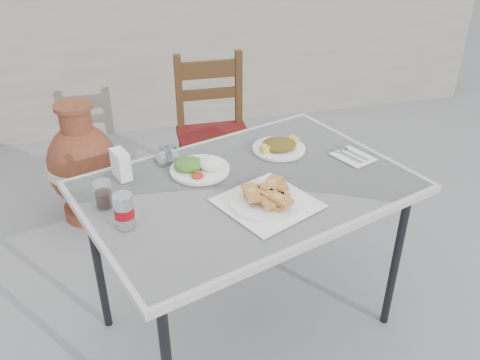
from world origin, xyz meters
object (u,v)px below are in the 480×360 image
object	(u,v)px
napkin_holder	(121,165)
chair	(214,135)
soda_can	(124,211)
condiment_caddy	(169,155)
cafe_table	(248,194)
terracotta_urn	(84,166)
pide_plate	(267,197)
salad_rice_plate	(199,166)
salad_chopped_plate	(279,146)
cola_glass	(104,196)

from	to	relation	value
napkin_holder	chair	distance (m)	1.15
soda_can	chair	size ratio (longest dim) A/B	0.13
condiment_caddy	cafe_table	bearing A→B (deg)	-43.91
condiment_caddy	terracotta_urn	bearing A→B (deg)	116.20
pide_plate	cafe_table	bearing A→B (deg)	100.16
pide_plate	condiment_caddy	size ratio (longest dim) A/B	3.53
salad_rice_plate	chair	size ratio (longest dim) A/B	0.26
salad_rice_plate	soda_can	world-z (taller)	soda_can
soda_can	pide_plate	bearing A→B (deg)	1.03
pide_plate	soda_can	bearing A→B (deg)	-178.97
salad_chopped_plate	soda_can	distance (m)	0.86
napkin_holder	pide_plate	bearing A→B (deg)	-52.60
cafe_table	napkin_holder	xyz separation A→B (m)	(-0.51, 0.18, 0.12)
pide_plate	napkin_holder	xyz separation A→B (m)	(-0.54, 0.35, 0.03)
cafe_table	terracotta_urn	size ratio (longest dim) A/B	2.01
salad_chopped_plate	condiment_caddy	xyz separation A→B (m)	(-0.52, 0.03, 0.01)
pide_plate	terracotta_urn	bearing A→B (deg)	119.52
cola_glass	chair	xyz separation A→B (m)	(0.67, 1.12, -0.34)
soda_can	napkin_holder	world-z (taller)	soda_can
terracotta_urn	chair	bearing A→B (deg)	-6.74
salad_rice_plate	cafe_table	bearing A→B (deg)	-39.73
cafe_table	soda_can	bearing A→B (deg)	-160.63
soda_can	terracotta_urn	xyz separation A→B (m)	(-0.22, 1.37, -0.52)
salad_chopped_plate	salad_rice_plate	bearing A→B (deg)	-165.63
cafe_table	cola_glass	distance (m)	0.60
cola_glass	soda_can	bearing A→B (deg)	-65.88
napkin_holder	condiment_caddy	xyz separation A→B (m)	(0.21, 0.10, -0.04)
salad_rice_plate	condiment_caddy	xyz separation A→B (m)	(-0.11, 0.13, 0.00)
chair	terracotta_urn	xyz separation A→B (m)	(-0.83, 0.10, -0.16)
cola_glass	cafe_table	bearing A→B (deg)	2.40
terracotta_urn	salad_rice_plate	bearing A→B (deg)	-61.68
pide_plate	soda_can	size ratio (longest dim) A/B	3.39
salad_chopped_plate	terracotta_urn	size ratio (longest dim) A/B	0.32
cola_glass	chair	world-z (taller)	chair
cola_glass	napkin_holder	xyz separation A→B (m)	(0.08, 0.20, 0.02)
soda_can	salad_rice_plate	bearing A→B (deg)	44.41
salad_chopped_plate	condiment_caddy	bearing A→B (deg)	176.53
soda_can	condiment_caddy	xyz separation A→B (m)	(0.22, 0.47, -0.04)
pide_plate	napkin_holder	distance (m)	0.64
napkin_holder	condiment_caddy	size ratio (longest dim) A/B	0.98
cafe_table	pide_plate	size ratio (longest dim) A/B	3.49
terracotta_urn	salad_chopped_plate	bearing A→B (deg)	-44.29
cafe_table	terracotta_urn	xyz separation A→B (m)	(-0.74, 1.19, -0.40)
napkin_holder	chair	world-z (taller)	chair
cola_glass	napkin_holder	bearing A→B (deg)	68.52
chair	salad_rice_plate	bearing A→B (deg)	-104.10
chair	salad_chopped_plate	bearing A→B (deg)	-79.23
salad_chopped_plate	chair	size ratio (longest dim) A/B	0.25
condiment_caddy	terracotta_urn	world-z (taller)	condiment_caddy
salad_rice_plate	salad_chopped_plate	world-z (taller)	salad_rice_plate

